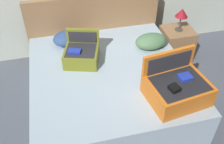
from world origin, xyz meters
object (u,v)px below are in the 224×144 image
(hard_case_large, at_px, (177,88))
(pillow_near_headboard, at_px, (151,41))
(hard_case_medium, at_px, (82,53))
(table_lamp, at_px, (182,14))
(pillow_center_head, at_px, (68,38))
(nightstand, at_px, (176,44))
(bed, at_px, (109,86))

(hard_case_large, height_order, pillow_near_headboard, hard_case_large)
(hard_case_medium, bearing_deg, table_lamp, 32.21)
(hard_case_medium, height_order, pillow_center_head, hard_case_medium)
(hard_case_medium, bearing_deg, hard_case_large, -28.20)
(table_lamp, bearing_deg, pillow_center_head, 179.98)
(hard_case_medium, xyz_separation_m, pillow_center_head, (-0.12, 0.41, -0.02))
(hard_case_large, xyz_separation_m, nightstand, (0.62, 1.25, -0.39))
(pillow_near_headboard, xyz_separation_m, pillow_center_head, (-1.03, 0.34, -0.01))
(hard_case_medium, bearing_deg, nightstand, 32.21)
(bed, distance_m, nightstand, 1.37)
(bed, distance_m, table_lamp, 1.45)
(pillow_near_headboard, xyz_separation_m, table_lamp, (0.56, 0.34, 0.15))
(bed, relative_size, pillow_near_headboard, 4.45)
(table_lamp, bearing_deg, bed, -150.41)
(bed, bearing_deg, hard_case_medium, 136.03)
(hard_case_large, relative_size, pillow_center_head, 1.67)
(pillow_near_headboard, distance_m, nightstand, 0.74)
(pillow_near_headboard, relative_size, nightstand, 0.85)
(nightstand, distance_m, table_lamp, 0.50)
(hard_case_medium, distance_m, nightstand, 1.57)
(bed, distance_m, pillow_near_headboard, 0.80)
(hard_case_large, relative_size, nightstand, 1.33)
(pillow_center_head, relative_size, table_lamp, 1.17)
(pillow_near_headboard, height_order, table_lamp, table_lamp)
(hard_case_large, height_order, nightstand, hard_case_large)
(bed, distance_m, pillow_center_head, 0.86)
(nightstand, bearing_deg, pillow_center_head, 179.98)
(bed, bearing_deg, table_lamp, 29.59)
(pillow_near_headboard, distance_m, table_lamp, 0.67)
(pillow_center_head, bearing_deg, hard_case_medium, -73.19)
(pillow_near_headboard, bearing_deg, nightstand, 31.28)
(hard_case_medium, distance_m, table_lamp, 1.53)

